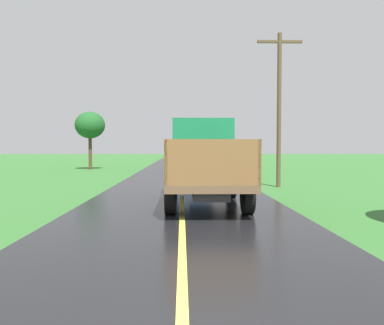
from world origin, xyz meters
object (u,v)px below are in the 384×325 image
Objects in this scene: banana_truck_far at (191,153)px; utility_pole_roadside at (279,104)px; banana_truck_near at (204,160)px; roadside_tree_near_left at (90,125)px.

utility_pole_roadside is (3.87, -10.73, 2.44)m from banana_truck_far.
utility_pole_roadside is at bearing -70.18° from banana_truck_far.
banana_truck_far is (-0.04, 15.86, 0.01)m from banana_truck_near.
banana_truck_far is 1.20× the size of roadside_tree_near_left.
roadside_tree_near_left is at bearing 130.42° from utility_pole_roadside.
utility_pole_roadside is at bearing 53.28° from banana_truck_near.
utility_pole_roadside is 1.48× the size of roadside_tree_near_left.
banana_truck_far is 11.66m from utility_pole_roadside.
utility_pole_roadside is at bearing -49.58° from roadside_tree_near_left.
utility_pole_roadside reaches higher than banana_truck_near.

